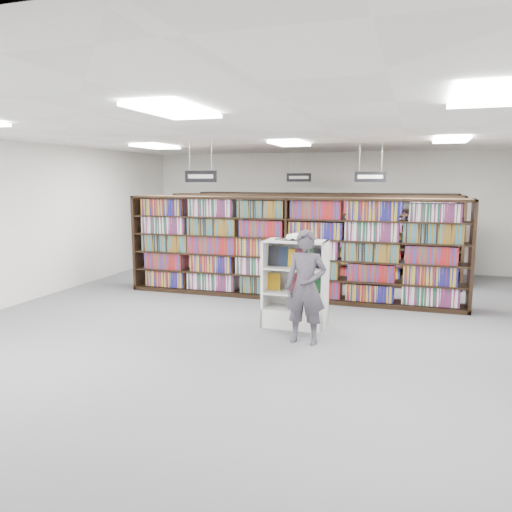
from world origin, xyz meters
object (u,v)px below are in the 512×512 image
(endcap_display, at_px, (295,297))
(open_book, at_px, (294,238))
(bookshelf_row_near, at_px, (289,248))
(shopper, at_px, (306,287))

(endcap_display, bearing_deg, open_book, -142.58)
(endcap_display, xyz_separation_m, open_book, (-0.04, -0.03, 1.01))
(open_book, bearing_deg, bookshelf_row_near, 122.25)
(bookshelf_row_near, height_order, open_book, bookshelf_row_near)
(endcap_display, height_order, shopper, shopper)
(endcap_display, distance_m, shopper, 0.95)
(bookshelf_row_near, bearing_deg, shopper, -70.84)
(shopper, bearing_deg, open_book, 116.45)
(endcap_display, height_order, open_book, open_book)
(shopper, bearing_deg, bookshelf_row_near, 109.64)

